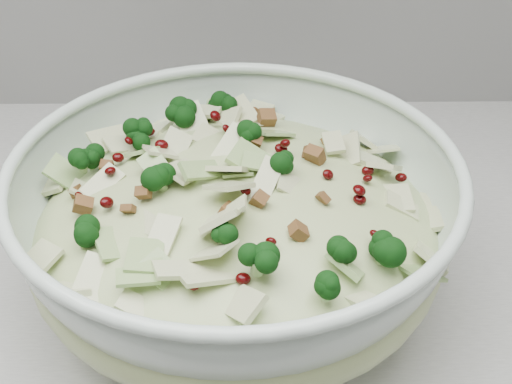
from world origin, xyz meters
TOP-DOWN VIEW (x-y plane):
  - mixing_bowl at (-0.64, 1.60)m, footprint 0.47×0.47m
  - salad at (-0.64, 1.60)m, footprint 0.48×0.48m

SIDE VIEW (x-z plane):
  - mixing_bowl at x=-0.64m, z-range 0.90..1.05m
  - salad at x=-0.64m, z-range 0.93..1.07m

